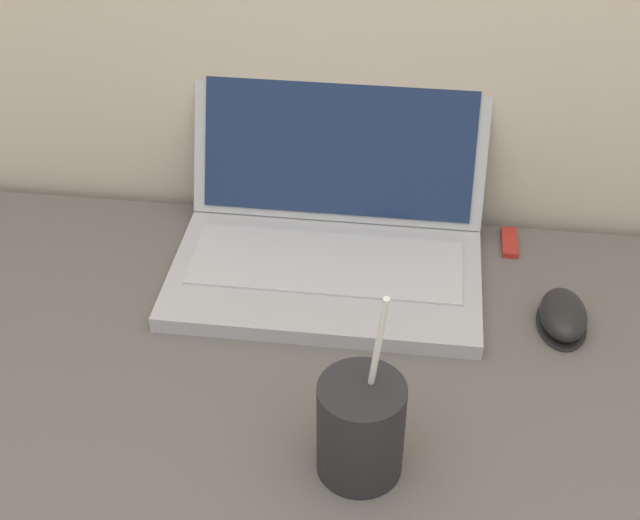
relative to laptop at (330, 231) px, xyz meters
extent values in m
cube|color=#ADADB2|center=(0.00, -0.05, -0.03)|extent=(0.38, 0.22, 0.02)
cube|color=#B7B7BC|center=(0.00, -0.03, -0.02)|extent=(0.33, 0.12, 0.00)
cube|color=#ADADB2|center=(0.00, 0.10, 0.07)|extent=(0.38, 0.08, 0.19)
cube|color=#19284C|center=(0.00, 0.09, 0.07)|extent=(0.35, 0.07, 0.17)
cylinder|color=#232326|center=(0.07, -0.33, 0.01)|extent=(0.08, 0.08, 0.11)
cylinder|color=black|center=(0.07, -0.33, 0.06)|extent=(0.07, 0.07, 0.01)
cylinder|color=white|center=(0.08, -0.32, 0.09)|extent=(0.02, 0.04, 0.19)
ellipsoid|color=black|center=(0.28, -0.09, -0.04)|extent=(0.06, 0.09, 0.01)
ellipsoid|color=black|center=(0.28, -0.09, -0.03)|extent=(0.05, 0.09, 0.03)
cube|color=#B2261E|center=(0.23, 0.06, -0.04)|extent=(0.02, 0.06, 0.01)
camera|label=1|loc=(0.10, -0.90, 0.64)|focal=50.00mm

